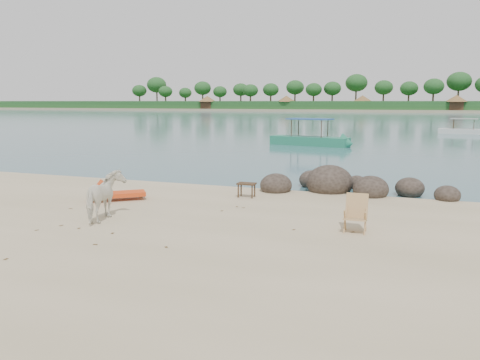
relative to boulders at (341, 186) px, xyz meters
The scene contains 11 objects.
water 83.61m from the boulders, 91.88° to the left, with size 400.00×400.00×0.00m, color #325C65.
far_shore 163.59m from the boulders, 90.96° to the left, with size 420.00×90.00×1.40m, color tan.
far_scenery 130.33m from the boulders, 91.19° to the left, with size 420.00×18.00×9.50m.
boulders is the anchor object (origin of this frame).
cow 7.93m from the boulders, 130.71° to the right, with size 0.67×1.47×1.24m, color white.
side_table 3.39m from the boulders, 142.49° to the right, with size 0.57×0.37×0.46m, color black, non-canonical shape.
lounge_chair 7.25m from the boulders, 148.99° to the right, with size 1.81×0.63×0.54m, color #DE561A, non-canonical shape.
deck_chair 5.12m from the boulders, 78.90° to the right, with size 0.56×0.61×0.87m, color tan, non-canonical shape.
boat_near 17.65m from the boulders, 104.71° to the left, with size 6.31×1.42×3.07m, color #227859, non-canonical shape.
boat_mid 34.35m from the boulders, 78.03° to the left, with size 4.91×1.10×2.41m, color silver, non-canonical shape.
dead_leaves 7.11m from the boulders, 120.85° to the right, with size 7.97×5.90×0.00m.
Camera 1 is at (4.73, -9.43, 3.05)m, focal length 35.00 mm.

